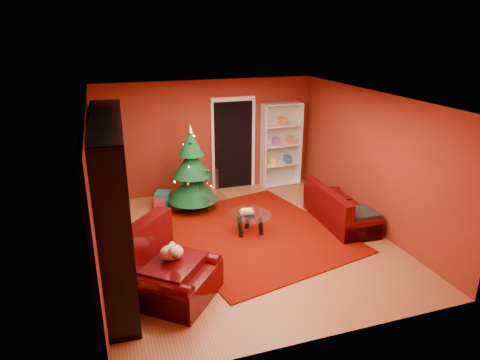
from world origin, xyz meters
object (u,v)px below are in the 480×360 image
object	(u,v)px
white_bookshelf	(281,145)
media_unit	(112,201)
gift_box_green	(194,195)
sofa	(341,205)
rug	(254,233)
armchair	(174,269)
gift_box_red	(159,205)
dog	(172,252)
gift_box_teal	(163,198)
coffee_table	(250,224)
acrylic_chair	(213,197)
christmas_tree	(192,169)

from	to	relation	value
white_bookshelf	media_unit	bearing A→B (deg)	-145.46
gift_box_green	sofa	xyz separation A→B (m)	(2.52, -2.06, 0.25)
rug	armchair	distance (m)	2.38
gift_box_red	dog	size ratio (longest dim) A/B	0.57
gift_box_red	gift_box_teal	bearing A→B (deg)	62.84
gift_box_teal	armchair	bearing A→B (deg)	-95.89
media_unit	gift_box_red	xyz separation A→B (m)	(0.96, 2.34, -1.14)
gift_box_green	dog	world-z (taller)	dog
coffee_table	media_unit	bearing A→B (deg)	-164.54
gift_box_red	acrylic_chair	xyz separation A→B (m)	(1.03, -0.63, 0.30)
christmas_tree	sofa	world-z (taller)	christmas_tree
rug	gift_box_teal	xyz separation A→B (m)	(-1.42, 1.93, 0.14)
white_bookshelf	dog	xyz separation A→B (m)	(-3.32, -3.79, -0.32)
rug	dog	xyz separation A→B (m)	(-1.78, -1.45, 0.67)
rug	white_bookshelf	xyz separation A→B (m)	(1.54, 2.33, 1.00)
christmas_tree	armchair	bearing A→B (deg)	-107.16
rug	acrylic_chair	size ratio (longest dim) A/B	4.12
white_bookshelf	coffee_table	distance (m)	2.94
rug	white_bookshelf	distance (m)	2.97
gift_box_teal	acrylic_chair	xyz separation A→B (m)	(0.90, -0.88, 0.27)
christmas_tree	gift_box_red	size ratio (longest dim) A/B	8.15
christmas_tree	dog	size ratio (longest dim) A/B	4.66
armchair	media_unit	bearing A→B (deg)	79.85
gift_box_teal	armchair	xyz separation A→B (m)	(-0.36, -3.45, 0.31)
gift_box_teal	gift_box_green	bearing A→B (deg)	3.78
rug	coffee_table	xyz separation A→B (m)	(-0.08, 0.01, 0.20)
acrylic_chair	gift_box_teal	bearing A→B (deg)	125.59
rug	dog	world-z (taller)	dog
christmas_tree	acrylic_chair	bearing A→B (deg)	-53.23
gift_box_green	white_bookshelf	xyz separation A→B (m)	(2.26, 0.36, 0.88)
media_unit	armchair	bearing A→B (deg)	-47.49
christmas_tree	armchair	distance (m)	3.18
gift_box_teal	acrylic_chair	distance (m)	1.29
christmas_tree	sofa	xyz separation A→B (m)	(2.64, -1.57, -0.52)
white_bookshelf	acrylic_chair	bearing A→B (deg)	-149.92
dog	coffee_table	distance (m)	2.29
rug	gift_box_red	distance (m)	2.28
rug	acrylic_chair	xyz separation A→B (m)	(-0.52, 1.05, 0.41)
gift_box_green	acrylic_chair	bearing A→B (deg)	-77.28
media_unit	christmas_tree	xyz separation A→B (m)	(1.66, 2.14, -0.35)
gift_box_teal	gift_box_green	xyz separation A→B (m)	(0.69, 0.05, -0.03)
acrylic_chair	sofa	bearing A→B (deg)	-36.16
gift_box_teal	sofa	world-z (taller)	sofa
media_unit	white_bookshelf	xyz separation A→B (m)	(4.04, 2.99, -0.24)
gift_box_green	sofa	bearing A→B (deg)	-39.21
dog	sofa	distance (m)	3.84
media_unit	acrylic_chair	bearing A→B (deg)	43.14
coffee_table	rug	bearing A→B (deg)	-9.74
dog	sofa	xyz separation A→B (m)	(3.57, 1.37, -0.30)
gift_box_teal	coffee_table	world-z (taller)	coffee_table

